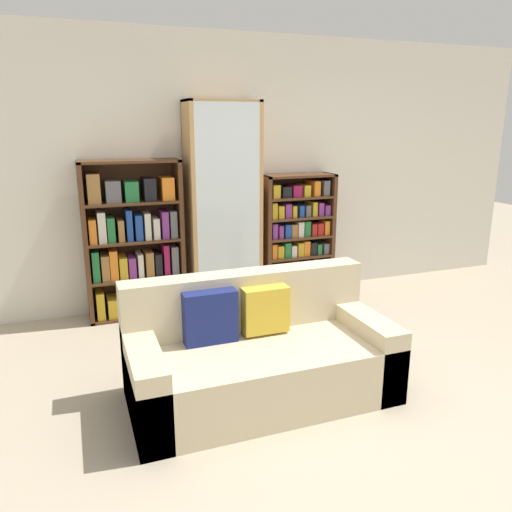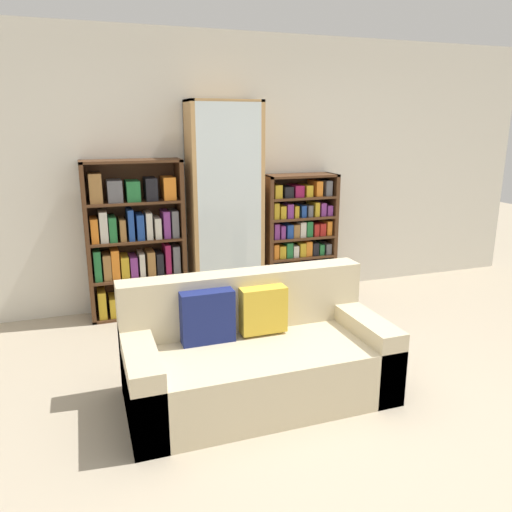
% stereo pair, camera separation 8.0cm
% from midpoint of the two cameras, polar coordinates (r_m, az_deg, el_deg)
% --- Properties ---
extents(ground_plane, '(16.00, 16.00, 0.00)m').
position_cam_midpoint_polar(ground_plane, '(3.43, 9.77, -17.62)').
color(ground_plane, tan).
extents(wall_back, '(7.16, 0.06, 2.70)m').
position_cam_midpoint_polar(wall_back, '(5.22, -3.55, 9.60)').
color(wall_back, silver).
rests_on(wall_back, ground).
extents(couch, '(1.77, 0.84, 0.82)m').
position_cam_midpoint_polar(couch, '(3.49, -0.40, -11.42)').
color(couch, beige).
rests_on(couch, ground).
extents(bookshelf_left, '(0.92, 0.32, 1.51)m').
position_cam_midpoint_polar(bookshelf_left, '(4.92, -14.25, 1.22)').
color(bookshelf_left, '#4C2D19').
rests_on(bookshelf_left, ground).
extents(display_cabinet, '(0.71, 0.36, 2.05)m').
position_cam_midpoint_polar(display_cabinet, '(5.01, -4.23, 5.57)').
color(display_cabinet, tan).
rests_on(display_cabinet, ground).
extents(bookshelf_right, '(0.78, 0.32, 1.32)m').
position_cam_midpoint_polar(bookshelf_right, '(5.38, 4.18, 2.05)').
color(bookshelf_right, '#4C2D19').
rests_on(bookshelf_right, ground).
extents(wine_bottle, '(0.08, 0.08, 0.38)m').
position_cam_midpoint_polar(wine_bottle, '(4.77, 5.78, -5.72)').
color(wine_bottle, black).
rests_on(wine_bottle, ground).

